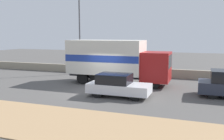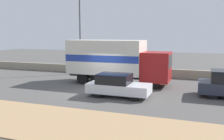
# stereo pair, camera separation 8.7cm
# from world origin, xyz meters

# --- Properties ---
(ground_plane) EXTENTS (80.00, 80.00, 0.00)m
(ground_plane) POSITION_xyz_m (0.00, 0.00, 0.00)
(ground_plane) COLOR #514F4C
(dirt_shoulder_foreground) EXTENTS (60.00, 4.21, 0.04)m
(dirt_shoulder_foreground) POSITION_xyz_m (0.00, -6.47, 0.02)
(dirt_shoulder_foreground) COLOR tan
(dirt_shoulder_foreground) RESTS_ON ground_plane
(stone_wall_backdrop) EXTENTS (60.00, 0.35, 0.79)m
(stone_wall_backdrop) POSITION_xyz_m (0.00, 6.92, 0.39)
(stone_wall_backdrop) COLOR gray
(stone_wall_backdrop) RESTS_ON ground_plane
(street_lamp) EXTENTS (0.56, 0.28, 7.75)m
(street_lamp) POSITION_xyz_m (-4.49, 6.26, 4.44)
(street_lamp) COLOR #4C4C51
(street_lamp) RESTS_ON ground_plane
(box_truck) EXTENTS (7.87, 2.61, 3.40)m
(box_truck) POSITION_xyz_m (0.26, 2.73, 1.91)
(box_truck) COLOR maroon
(box_truck) RESTS_ON ground_plane
(car_hatchback) EXTENTS (3.86, 1.70, 1.42)m
(car_hatchback) POSITION_xyz_m (1.80, -1.08, 0.70)
(car_hatchback) COLOR silver
(car_hatchback) RESTS_ON ground_plane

